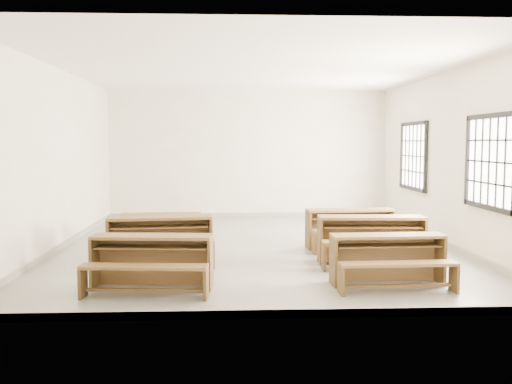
{
  "coord_description": "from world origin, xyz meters",
  "views": [
    {
      "loc": [
        -0.48,
        -10.23,
        1.9
      ],
      "look_at": [
        0.0,
        0.0,
        1.0
      ],
      "focal_mm": 40.0,
      "sensor_mm": 36.0,
      "label": 1
    }
  ],
  "objects_px": {
    "desk_set_1": "(160,236)",
    "desk_set_2": "(161,228)",
    "desk_set_4": "(372,236)",
    "desk_set_5": "(351,226)",
    "desk_set_3": "(388,256)",
    "desk_set_0": "(151,258)"
  },
  "relations": [
    {
      "from": "desk_set_4",
      "to": "desk_set_1",
      "type": "bearing_deg",
      "value": 178.79
    },
    {
      "from": "desk_set_0",
      "to": "desk_set_3",
      "type": "relative_size",
      "value": 1.06
    },
    {
      "from": "desk_set_2",
      "to": "desk_set_0",
      "type": "bearing_deg",
      "value": -89.25
    },
    {
      "from": "desk_set_4",
      "to": "desk_set_5",
      "type": "bearing_deg",
      "value": 94.79
    },
    {
      "from": "desk_set_2",
      "to": "desk_set_3",
      "type": "relative_size",
      "value": 0.95
    },
    {
      "from": "desk_set_1",
      "to": "desk_set_3",
      "type": "distance_m",
      "value": 3.55
    },
    {
      "from": "desk_set_1",
      "to": "desk_set_5",
      "type": "bearing_deg",
      "value": 12.87
    },
    {
      "from": "desk_set_2",
      "to": "desk_set_5",
      "type": "xyz_separation_m",
      "value": [
        3.38,
        -0.08,
        0.04
      ]
    },
    {
      "from": "desk_set_2",
      "to": "desk_set_5",
      "type": "relative_size",
      "value": 0.9
    },
    {
      "from": "desk_set_1",
      "to": "desk_set_4",
      "type": "distance_m",
      "value": 3.32
    },
    {
      "from": "desk_set_1",
      "to": "desk_set_4",
      "type": "height_order",
      "value": "desk_set_4"
    },
    {
      "from": "desk_set_2",
      "to": "desk_set_5",
      "type": "bearing_deg",
      "value": -4.83
    },
    {
      "from": "desk_set_5",
      "to": "desk_set_1",
      "type": "bearing_deg",
      "value": -165.83
    },
    {
      "from": "desk_set_0",
      "to": "desk_set_2",
      "type": "relative_size",
      "value": 1.11
    },
    {
      "from": "desk_set_1",
      "to": "desk_set_3",
      "type": "height_order",
      "value": "desk_set_1"
    },
    {
      "from": "desk_set_0",
      "to": "desk_set_4",
      "type": "xyz_separation_m",
      "value": [
        3.23,
        1.4,
        0.03
      ]
    },
    {
      "from": "desk_set_1",
      "to": "desk_set_2",
      "type": "relative_size",
      "value": 1.17
    },
    {
      "from": "desk_set_3",
      "to": "desk_set_4",
      "type": "xyz_separation_m",
      "value": [
        0.12,
        1.33,
        0.04
      ]
    },
    {
      "from": "desk_set_2",
      "to": "desk_set_1",
      "type": "bearing_deg",
      "value": -87.7
    },
    {
      "from": "desk_set_3",
      "to": "desk_set_4",
      "type": "bearing_deg",
      "value": 82.93
    },
    {
      "from": "desk_set_5",
      "to": "desk_set_0",
      "type": "bearing_deg",
      "value": -144.03
    },
    {
      "from": "desk_set_4",
      "to": "desk_set_5",
      "type": "height_order",
      "value": "desk_set_4"
    }
  ]
}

